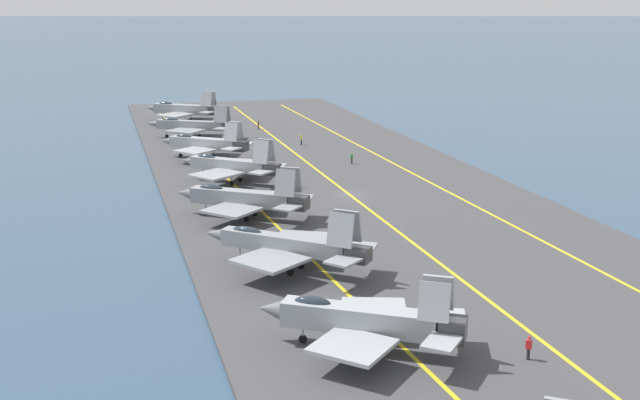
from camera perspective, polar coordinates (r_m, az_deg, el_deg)
name	(u,v)px	position (r m, az deg, el deg)	size (l,w,h in m)	color
ground_plane	(350,198)	(102.38, 2.15, 0.14)	(2000.00, 2000.00, 0.00)	#334C66
carrier_deck	(350,197)	(102.34, 2.15, 0.24)	(194.14, 46.38, 0.40)	#424244
deck_stripe_foul_line	(442,189)	(106.79, 8.68, 0.80)	(174.73, 0.36, 0.01)	yellow
deck_stripe_centerline	(350,195)	(102.29, 2.15, 0.36)	(174.73, 0.36, 0.01)	yellow
deck_stripe_edge_line	(252,202)	(99.23, -4.88, -0.13)	(174.73, 0.36, 0.01)	yellow
parked_jet_second	(363,320)	(57.65, 3.04, -8.49)	(12.60, 14.92, 5.97)	#9EA3A8
parked_jet_third	(288,245)	(73.63, -2.29, -3.18)	(14.11, 15.33, 6.35)	gray
parked_jet_fourth	(243,198)	(91.47, -5.47, 0.13)	(13.14, 15.52, 6.24)	gray
parked_jet_fifth	(231,165)	(109.05, -6.34, 2.47)	(13.75, 14.16, 6.35)	#93999E
parked_jet_sixth	(205,144)	(125.64, -8.18, 3.99)	(12.63, 14.29, 6.11)	#9EA3A8
parked_jet_seventh	(193,125)	(144.01, -9.03, 5.28)	(12.62, 16.22, 6.11)	gray
parked_jet_eighth	(184,109)	(163.76, -9.67, 6.37)	(14.02, 15.70, 6.33)	#93999E
crew_red_vest	(529,347)	(58.60, 14.62, -10.06)	(0.46, 0.44, 1.75)	#232328
crew_brown_vest	(258,124)	(153.25, -4.40, 5.39)	(0.46, 0.44, 1.77)	#383328
crew_green_vest	(352,158)	(121.14, 2.27, 3.02)	(0.42, 0.46, 1.72)	#383328
crew_yellow_vest	(301,139)	(136.68, -1.34, 4.34)	(0.44, 0.35, 1.78)	#232328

